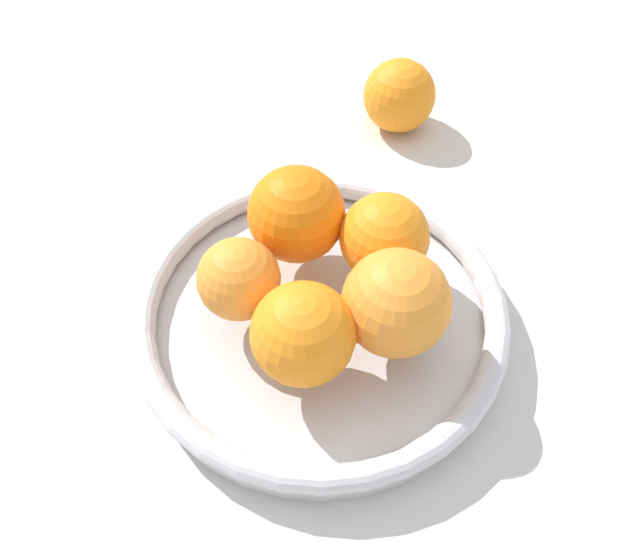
{
  "coord_description": "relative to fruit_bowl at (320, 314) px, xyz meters",
  "views": [
    {
      "loc": [
        -0.24,
        0.17,
        0.44
      ],
      "look_at": [
        0.0,
        0.0,
        0.07
      ],
      "focal_mm": 35.0,
      "sensor_mm": 36.0,
      "label": 1
    }
  ],
  "objects": [
    {
      "name": "ground_plane",
      "position": [
        0.0,
        0.0,
        -0.02
      ],
      "size": [
        4.0,
        4.0,
        0.0
      ],
      "primitive_type": "plane",
      "color": "beige"
    },
    {
      "name": "orange_pile",
      "position": [
        -0.0,
        -0.01,
        0.06
      ],
      "size": [
        0.19,
        0.18,
        0.08
      ],
      "color": "orange",
      "rests_on": "fruit_bowl"
    },
    {
      "name": "stray_orange",
      "position": [
        0.18,
        -0.22,
        0.02
      ],
      "size": [
        0.08,
        0.08,
        0.08
      ],
      "primitive_type": "sphere",
      "color": "orange",
      "rests_on": "ground_plane"
    },
    {
      "name": "fruit_bowl",
      "position": [
        0.0,
        0.0,
        0.0
      ],
      "size": [
        0.3,
        0.3,
        0.04
      ],
      "color": "silver",
      "rests_on": "ground_plane"
    }
  ]
}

